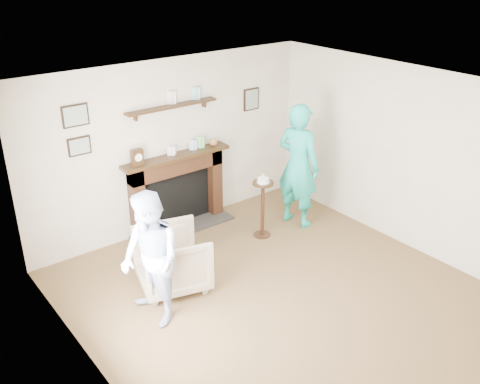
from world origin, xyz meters
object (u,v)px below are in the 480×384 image
at_px(man, 156,318).
at_px(armchair, 174,285).
at_px(pedestal_table, 263,198).
at_px(woman, 295,222).

bearing_deg(man, armchair, 130.38).
xyz_separation_m(man, pedestal_table, (2.20, 0.73, 0.60)).
xyz_separation_m(armchair, pedestal_table, (1.68, 0.30, 0.60)).
distance_m(woman, pedestal_table, 0.90).
height_order(armchair, pedestal_table, pedestal_table).
bearing_deg(man, woman, 104.51).
relative_size(armchair, man, 0.53).
height_order(armchair, man, man).
xyz_separation_m(man, woman, (2.86, 0.73, 0.00)).
relative_size(man, pedestal_table, 1.60).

